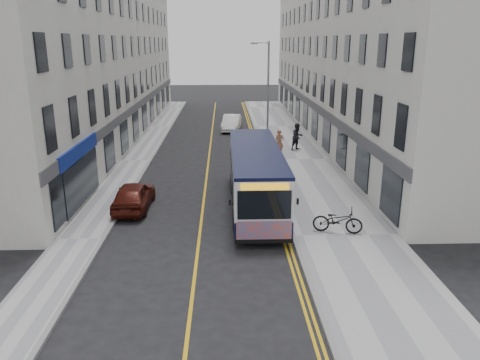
{
  "coord_description": "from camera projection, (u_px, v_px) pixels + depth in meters",
  "views": [
    {
      "loc": [
        1.09,
        -19.42,
        8.06
      ],
      "look_at": [
        1.84,
        2.12,
        1.6
      ],
      "focal_mm": 35.0,
      "sensor_mm": 36.0,
      "label": 1
    }
  ],
  "objects": [
    {
      "name": "terrace_west",
      "position": [
        102.0,
        60.0,
        38.8
      ],
      "size": [
        6.0,
        46.0,
        13.0
      ],
      "primitive_type": "cube",
      "color": "silver",
      "rests_on": "ground"
    },
    {
      "name": "car_maroon",
      "position": [
        134.0,
        195.0,
        23.1
      ],
      "size": [
        1.74,
        4.13,
        1.4
      ],
      "primitive_type": "imported",
      "rotation": [
        0.0,
        0.0,
        3.12
      ],
      "color": "#46120B",
      "rests_on": "ground"
    },
    {
      "name": "ground",
      "position": [
        200.0,
        228.0,
        20.87
      ],
      "size": [
        140.0,
        140.0,
        0.0
      ],
      "primitive_type": "plane",
      "color": "black",
      "rests_on": "ground"
    },
    {
      "name": "bicycle",
      "position": [
        338.0,
        220.0,
        19.97
      ],
      "size": [
        2.22,
        1.23,
        1.1
      ],
      "primitive_type": "imported",
      "rotation": [
        0.0,
        0.0,
        1.32
      ],
      "color": "black",
      "rests_on": "pavement_east"
    },
    {
      "name": "pavement_east",
      "position": [
        298.0,
        160.0,
        32.54
      ],
      "size": [
        4.5,
        64.0,
        0.12
      ],
      "primitive_type": "cube",
      "color": "#99989B",
      "rests_on": "ground"
    },
    {
      "name": "kerb_east",
      "position": [
        266.0,
        160.0,
        32.47
      ],
      "size": [
        0.18,
        64.0,
        0.13
      ],
      "primitive_type": "cube",
      "color": "slate",
      "rests_on": "ground"
    },
    {
      "name": "city_bus",
      "position": [
        255.0,
        175.0,
        23.17
      ],
      "size": [
        2.42,
        10.33,
        3.0
      ],
      "color": "black",
      "rests_on": "ground"
    },
    {
      "name": "streetlamp",
      "position": [
        267.0,
        94.0,
        33.15
      ],
      "size": [
        1.32,
        0.18,
        8.0
      ],
      "color": "gray",
      "rests_on": "ground"
    },
    {
      "name": "pedestrian_far",
      "position": [
        297.0,
        137.0,
        35.02
      ],
      "size": [
        1.23,
        1.16,
        2.0
      ],
      "primitive_type": "imported",
      "rotation": [
        0.0,
        0.0,
        0.56
      ],
      "color": "black",
      "rests_on": "pavement_east"
    },
    {
      "name": "kerb_west",
      "position": [
        150.0,
        161.0,
        32.2
      ],
      "size": [
        0.18,
        64.0,
        0.13
      ],
      "primitive_type": "cube",
      "color": "slate",
      "rests_on": "ground"
    },
    {
      "name": "road_dbl_yellow_inner",
      "position": [
        260.0,
        161.0,
        32.47
      ],
      "size": [
        0.1,
        64.0,
        0.01
      ],
      "primitive_type": "cube",
      "color": "gold",
      "rests_on": "ground"
    },
    {
      "name": "pavement_west",
      "position": [
        136.0,
        161.0,
        32.17
      ],
      "size": [
        2.0,
        64.0,
        0.12
      ],
      "primitive_type": "cube",
      "color": "#99989B",
      "rests_on": "ground"
    },
    {
      "name": "pedestrian_near",
      "position": [
        279.0,
        142.0,
        33.5
      ],
      "size": [
        0.7,
        0.49,
        1.81
      ],
      "primitive_type": "imported",
      "rotation": [
        0.0,
        0.0,
        -0.09
      ],
      "color": "brown",
      "rests_on": "pavement_east"
    },
    {
      "name": "road_centre_line",
      "position": [
        208.0,
        161.0,
        32.35
      ],
      "size": [
        0.12,
        64.0,
        0.01
      ],
      "primitive_type": "cube",
      "color": "gold",
      "rests_on": "ground"
    },
    {
      "name": "car_white",
      "position": [
        231.0,
        123.0,
        43.25
      ],
      "size": [
        2.0,
        4.49,
        1.43
      ],
      "primitive_type": "imported",
      "rotation": [
        0.0,
        0.0,
        -0.11
      ],
      "color": "white",
      "rests_on": "ground"
    },
    {
      "name": "road_dbl_yellow_outer",
      "position": [
        262.0,
        161.0,
        32.48
      ],
      "size": [
        0.1,
        64.0,
        0.01
      ],
      "primitive_type": "cube",
      "color": "gold",
      "rests_on": "ground"
    },
    {
      "name": "terrace_east",
      "position": [
        346.0,
        59.0,
        39.49
      ],
      "size": [
        6.0,
        46.0,
        13.0
      ],
      "primitive_type": "cube",
      "color": "silver",
      "rests_on": "ground"
    }
  ]
}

